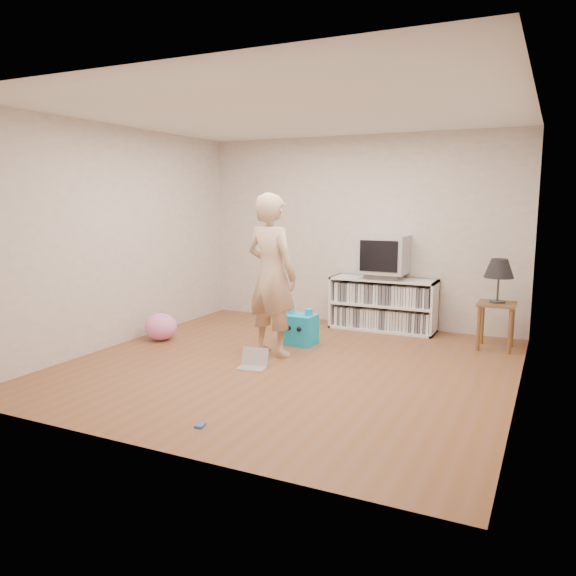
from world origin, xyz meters
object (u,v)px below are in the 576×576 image
(plush_blue, at_px, (300,329))
(plush_pink, at_px, (161,327))
(crt_tv, at_px, (384,254))
(table_lamp, at_px, (499,269))
(side_table, at_px, (496,314))
(person, at_px, (272,275))
(media_unit, at_px, (383,304))
(laptop, at_px, (253,362))
(dvd_deck, at_px, (384,276))

(plush_blue, xyz_separation_m, plush_pink, (-1.64, -0.58, -0.02))
(crt_tv, bearing_deg, table_lamp, -14.02)
(side_table, relative_size, plush_blue, 1.24)
(crt_tv, relative_size, person, 0.33)
(person, bearing_deg, media_unit, -99.93)
(side_table, bearing_deg, crt_tv, 165.98)
(side_table, relative_size, plush_pink, 1.38)
(media_unit, distance_m, laptop, 2.41)
(table_lamp, bearing_deg, laptop, -139.40)
(media_unit, distance_m, plush_blue, 1.38)
(dvd_deck, height_order, person, person)
(plush_pink, bearing_deg, media_unit, 37.00)
(media_unit, bearing_deg, table_lamp, -14.72)
(plush_pink, bearing_deg, person, 0.90)
(crt_tv, height_order, table_lamp, crt_tv)
(plush_blue, bearing_deg, media_unit, 61.57)
(table_lamp, bearing_deg, person, -149.12)
(side_table, bearing_deg, dvd_deck, 165.85)
(side_table, distance_m, plush_blue, 2.32)
(laptop, bearing_deg, crt_tv, 63.59)
(table_lamp, distance_m, plush_pink, 4.12)
(side_table, height_order, table_lamp, table_lamp)
(table_lamp, height_order, plush_blue, table_lamp)
(plush_blue, bearing_deg, side_table, 22.32)
(table_lamp, height_order, person, person)
(side_table, distance_m, person, 2.68)
(table_lamp, xyz_separation_m, plush_blue, (-2.17, -0.80, -0.75))
(crt_tv, height_order, laptop, crt_tv)
(side_table, bearing_deg, person, -149.12)
(person, distance_m, plush_pink, 1.71)
(laptop, relative_size, plush_blue, 0.72)
(media_unit, height_order, crt_tv, crt_tv)
(person, bearing_deg, table_lamp, -134.55)
(crt_tv, distance_m, side_table, 1.63)
(media_unit, xyz_separation_m, plush_blue, (-0.70, -1.18, -0.16))
(laptop, xyz_separation_m, plush_blue, (0.04, 1.09, 0.13))
(media_unit, distance_m, dvd_deck, 0.39)
(side_table, xyz_separation_m, plush_pink, (-3.81, -1.38, -0.25))
(person, xyz_separation_m, plush_pink, (-1.55, -0.02, -0.74))
(side_table, relative_size, laptop, 1.72)
(dvd_deck, distance_m, plush_blue, 1.47)
(crt_tv, xyz_separation_m, side_table, (1.47, -0.37, -0.60))
(table_lamp, height_order, laptop, table_lamp)
(laptop, relative_size, plush_pink, 0.81)
(crt_tv, height_order, side_table, crt_tv)
(crt_tv, xyz_separation_m, plush_pink, (-2.34, -1.74, -0.85))
(crt_tv, bearing_deg, dvd_deck, 90.00)
(media_unit, height_order, table_lamp, table_lamp)
(table_lamp, bearing_deg, plush_pink, -160.13)
(media_unit, distance_m, crt_tv, 0.67)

